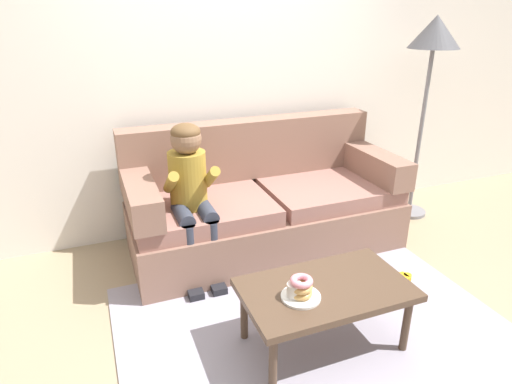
{
  "coord_description": "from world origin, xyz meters",
  "views": [
    {
      "loc": [
        -1.11,
        -2.09,
        1.79
      ],
      "look_at": [
        -0.11,
        0.45,
        0.65
      ],
      "focal_mm": 30.69,
      "sensor_mm": 36.0,
      "label": 1
    }
  ],
  "objects_px": {
    "coffee_table": "(326,293)",
    "donut": "(301,293)",
    "couch": "(263,205)",
    "toy_controller": "(398,280)",
    "person_child": "(191,187)",
    "mug": "(294,291)",
    "floor_lamp": "(433,47)"
  },
  "relations": [
    {
      "from": "mug",
      "to": "person_child",
      "type": "bearing_deg",
      "value": 105.14
    },
    {
      "from": "coffee_table",
      "to": "donut",
      "type": "bearing_deg",
      "value": -166.8
    },
    {
      "from": "couch",
      "to": "floor_lamp",
      "type": "relative_size",
      "value": 1.19
    },
    {
      "from": "person_child",
      "to": "mug",
      "type": "bearing_deg",
      "value": -74.86
    },
    {
      "from": "coffee_table",
      "to": "toy_controller",
      "type": "height_order",
      "value": "coffee_table"
    },
    {
      "from": "mug",
      "to": "toy_controller",
      "type": "distance_m",
      "value": 1.16
    },
    {
      "from": "donut",
      "to": "coffee_table",
      "type": "bearing_deg",
      "value": 13.2
    },
    {
      "from": "floor_lamp",
      "to": "couch",
      "type": "bearing_deg",
      "value": -178.43
    },
    {
      "from": "coffee_table",
      "to": "person_child",
      "type": "bearing_deg",
      "value": 115.92
    },
    {
      "from": "person_child",
      "to": "mug",
      "type": "height_order",
      "value": "person_child"
    },
    {
      "from": "donut",
      "to": "couch",
      "type": "bearing_deg",
      "value": 76.45
    },
    {
      "from": "couch",
      "to": "donut",
      "type": "bearing_deg",
      "value": -103.55
    },
    {
      "from": "donut",
      "to": "mug",
      "type": "relative_size",
      "value": 1.33
    },
    {
      "from": "coffee_table",
      "to": "couch",
      "type": "bearing_deg",
      "value": 83.93
    },
    {
      "from": "person_child",
      "to": "coffee_table",
      "type": "bearing_deg",
      "value": -64.08
    },
    {
      "from": "donut",
      "to": "toy_controller",
      "type": "bearing_deg",
      "value": 21.7
    },
    {
      "from": "person_child",
      "to": "toy_controller",
      "type": "distance_m",
      "value": 1.59
    },
    {
      "from": "floor_lamp",
      "to": "donut",
      "type": "bearing_deg",
      "value": -144.44
    },
    {
      "from": "couch",
      "to": "toy_controller",
      "type": "bearing_deg",
      "value": -52.46
    },
    {
      "from": "couch",
      "to": "mug",
      "type": "height_order",
      "value": "couch"
    },
    {
      "from": "couch",
      "to": "coffee_table",
      "type": "bearing_deg",
      "value": -96.07
    },
    {
      "from": "person_child",
      "to": "couch",
      "type": "bearing_deg",
      "value": 18.72
    },
    {
      "from": "donut",
      "to": "mug",
      "type": "distance_m",
      "value": 0.04
    },
    {
      "from": "floor_lamp",
      "to": "person_child",
      "type": "bearing_deg",
      "value": -173.29
    },
    {
      "from": "toy_controller",
      "to": "couch",
      "type": "bearing_deg",
      "value": 118.43
    },
    {
      "from": "coffee_table",
      "to": "person_child",
      "type": "height_order",
      "value": "person_child"
    },
    {
      "from": "couch",
      "to": "donut",
      "type": "relative_size",
      "value": 17.49
    },
    {
      "from": "person_child",
      "to": "donut",
      "type": "relative_size",
      "value": 9.18
    },
    {
      "from": "coffee_table",
      "to": "donut",
      "type": "height_order",
      "value": "donut"
    },
    {
      "from": "donut",
      "to": "toy_controller",
      "type": "height_order",
      "value": "donut"
    },
    {
      "from": "mug",
      "to": "floor_lamp",
      "type": "height_order",
      "value": "floor_lamp"
    },
    {
      "from": "couch",
      "to": "donut",
      "type": "height_order",
      "value": "couch"
    }
  ]
}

